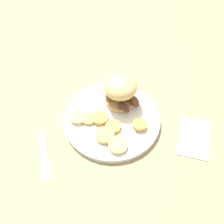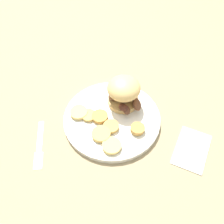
# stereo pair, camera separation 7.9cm
# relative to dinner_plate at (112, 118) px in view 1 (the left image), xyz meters

# --- Properties ---
(ground_plane) EXTENTS (4.00, 4.00, 0.00)m
(ground_plane) POSITION_rel_dinner_plate_xyz_m (0.00, 0.00, -0.01)
(ground_plane) COLOR #937F5B
(dinner_plate) EXTENTS (0.30, 0.30, 0.02)m
(dinner_plate) POSITION_rel_dinner_plate_xyz_m (0.00, 0.00, 0.00)
(dinner_plate) COLOR white
(dinner_plate) RESTS_ON ground_plane
(sandwich) EXTENTS (0.10, 0.13, 0.10)m
(sandwich) POSITION_rel_dinner_plate_xyz_m (0.06, 0.03, 0.06)
(sandwich) COLOR tan
(sandwich) RESTS_ON dinner_plate
(potato_round_0) EXTENTS (0.05, 0.05, 0.01)m
(potato_round_0) POSITION_rel_dinner_plate_xyz_m (-0.02, -0.03, 0.01)
(potato_round_0) COLOR tan
(potato_round_0) RESTS_ON dinner_plate
(potato_round_1) EXTENTS (0.04, 0.04, 0.02)m
(potato_round_1) POSITION_rel_dinner_plate_xyz_m (0.04, -0.08, 0.02)
(potato_round_1) COLOR #BC8942
(potato_round_1) RESTS_ON dinner_plate
(potato_round_2) EXTENTS (0.06, 0.06, 0.01)m
(potato_round_2) POSITION_rel_dinner_plate_xyz_m (-0.08, 0.07, 0.01)
(potato_round_2) COLOR #DBB766
(potato_round_2) RESTS_ON dinner_plate
(potato_round_3) EXTENTS (0.06, 0.06, 0.01)m
(potato_round_3) POSITION_rel_dinner_plate_xyz_m (-0.06, -0.09, 0.01)
(potato_round_3) COLOR #DBB766
(potato_round_3) RESTS_ON dinner_plate
(potato_round_4) EXTENTS (0.06, 0.06, 0.01)m
(potato_round_4) POSITION_rel_dinner_plate_xyz_m (-0.06, -0.04, 0.01)
(potato_round_4) COLOR tan
(potato_round_4) RESTS_ON dinner_plate
(potato_round_5) EXTENTS (0.05, 0.05, 0.01)m
(potato_round_5) POSITION_rel_dinner_plate_xyz_m (-0.03, 0.02, 0.01)
(potato_round_5) COLOR #BC8942
(potato_round_5) RESTS_ON dinner_plate
(potato_round_6) EXTENTS (0.05, 0.05, 0.01)m
(potato_round_6) POSITION_rel_dinner_plate_xyz_m (-0.06, 0.04, 0.01)
(potato_round_6) COLOR tan
(potato_round_6) RESTS_ON dinner_plate
(fork) EXTENTS (0.09, 0.15, 0.00)m
(fork) POSITION_rel_dinner_plate_xyz_m (-0.23, 0.04, -0.01)
(fork) COLOR silver
(fork) RESTS_ON ground_plane
(napkin) EXTENTS (0.16, 0.15, 0.01)m
(napkin) POSITION_rel_dinner_plate_xyz_m (0.14, -0.21, -0.01)
(napkin) COLOR white
(napkin) RESTS_ON ground_plane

